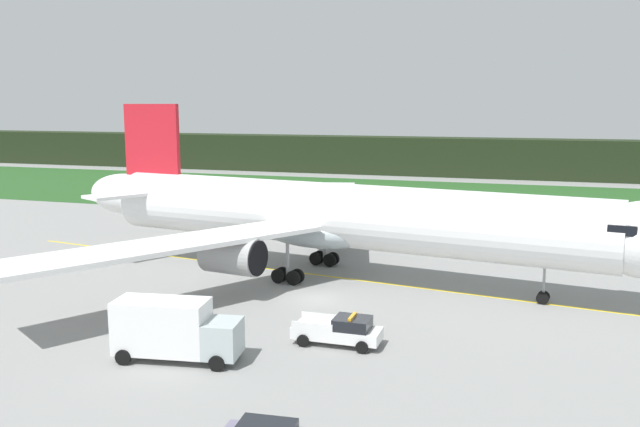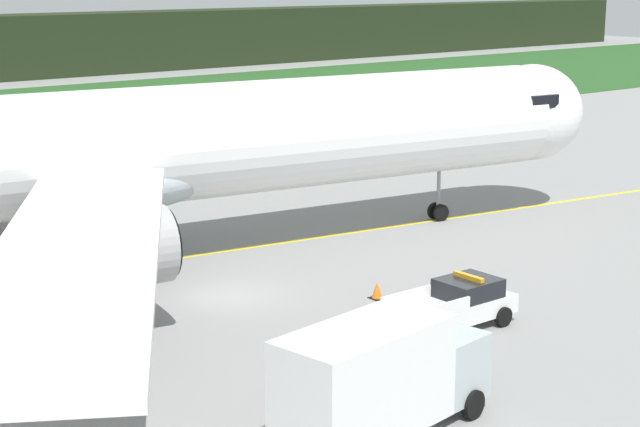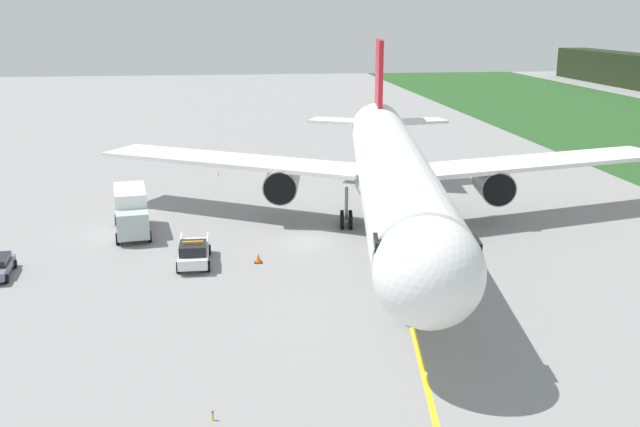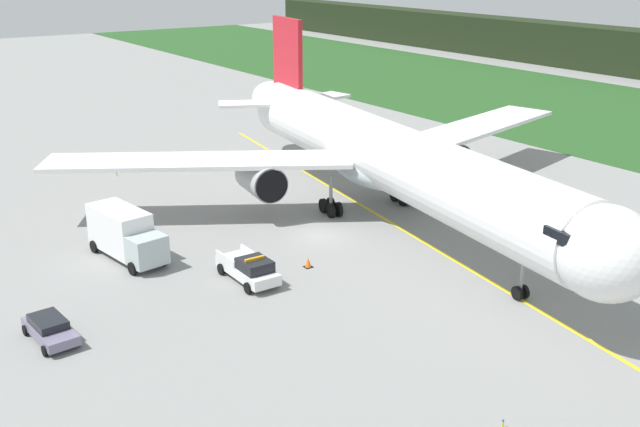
{
  "view_description": "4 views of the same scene",
  "coord_description": "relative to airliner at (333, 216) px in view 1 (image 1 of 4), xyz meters",
  "views": [
    {
      "loc": [
        14.92,
        -45.38,
        14.47
      ],
      "look_at": [
        -1.92,
        7.44,
        5.26
      ],
      "focal_mm": 36.99,
      "sensor_mm": 36.0,
      "label": 1
    },
    {
      "loc": [
        -22.38,
        -33.93,
        12.97
      ],
      "look_at": [
        3.38,
        -1.98,
        3.36
      ],
      "focal_mm": 58.21,
      "sensor_mm": 36.0,
      "label": 2
    },
    {
      "loc": [
        53.58,
        -6.01,
        17.02
      ],
      "look_at": [
        1.43,
        0.76,
        2.55
      ],
      "focal_mm": 40.94,
      "sensor_mm": 36.0,
      "label": 3
    },
    {
      "loc": [
        44.58,
        -30.36,
        20.47
      ],
      "look_at": [
        2.23,
        -1.39,
        2.68
      ],
      "focal_mm": 42.37,
      "sensor_mm": 36.0,
      "label": 4
    }
  ],
  "objects": [
    {
      "name": "distant_tree_line",
      "position": [
        0.51,
        83.99,
        -1.33
      ],
      "size": [
        288.0,
        7.84,
        7.75
      ],
      "primitive_type": "cube",
      "color": "black",
      "rests_on": "ground"
    },
    {
      "name": "catering_truck",
      "position": [
        -3.42,
        -20.34,
        -3.36
      ],
      "size": [
        7.47,
        3.56,
        3.66
      ],
      "color": "#ABB8BA",
      "rests_on": "ground"
    },
    {
      "name": "apron_cone",
      "position": [
        5.2,
        -10.67,
        -4.87
      ],
      "size": [
        0.56,
        0.56,
        0.71
      ],
      "color": "black",
      "rests_on": "ground"
    },
    {
      "name": "ground",
      "position": [
        0.51,
        -6.61,
        -5.21
      ],
      "size": [
        320.0,
        320.0,
        0.0
      ],
      "primitive_type": "plane",
      "color": "gray"
    },
    {
      "name": "grass_verge",
      "position": [
        0.51,
        50.77,
        -5.19
      ],
      "size": [
        320.0,
        43.53,
        0.04
      ],
      "primitive_type": "cube",
      "color": "#244F20",
      "rests_on": "ground"
    },
    {
      "name": "taxiway_centerline_main",
      "position": [
        0.67,
        -0.1,
        -5.2
      ],
      "size": [
        68.25,
        10.6,
        0.01
      ],
      "primitive_type": "cube",
      "rotation": [
        0.0,
        0.0,
        -0.15
      ],
      "color": "yellow",
      "rests_on": "ground"
    },
    {
      "name": "ops_pickup_truck",
      "position": [
        4.98,
        -15.15,
        -4.31
      ],
      "size": [
        5.38,
        2.28,
        1.94
      ],
      "color": "white",
      "rests_on": "ground"
    },
    {
      "name": "airliner",
      "position": [
        0.0,
        0.0,
        0.0
      ],
      "size": [
        52.98,
        50.35,
        14.5
      ],
      "color": "white",
      "rests_on": "ground"
    }
  ]
}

